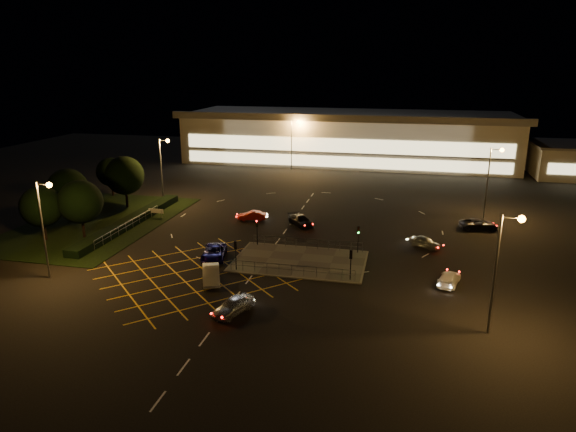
% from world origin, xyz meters
% --- Properties ---
extents(ground, '(180.00, 180.00, 0.00)m').
position_xyz_m(ground, '(0.00, 0.00, 0.00)').
color(ground, black).
rests_on(ground, ground).
extents(pedestrian_island, '(14.00, 9.00, 0.12)m').
position_xyz_m(pedestrian_island, '(2.00, -2.00, 0.06)').
color(pedestrian_island, '#4C4944').
rests_on(pedestrian_island, ground).
extents(grass_verge, '(18.00, 30.00, 0.08)m').
position_xyz_m(grass_verge, '(-28.00, 6.00, 0.04)').
color(grass_verge, black).
rests_on(grass_verge, ground).
extents(hedge, '(2.00, 26.00, 1.00)m').
position_xyz_m(hedge, '(-23.00, 6.00, 0.50)').
color(hedge, black).
rests_on(hedge, ground).
extents(supermarket, '(72.00, 26.50, 10.50)m').
position_xyz_m(supermarket, '(0.00, 61.95, 5.31)').
color(supermarket, beige).
rests_on(supermarket, ground).
extents(streetlight_sw, '(1.78, 0.56, 10.03)m').
position_xyz_m(streetlight_sw, '(-21.56, -12.00, 6.56)').
color(streetlight_sw, slate).
rests_on(streetlight_sw, ground).
extents(streetlight_se, '(1.78, 0.56, 10.03)m').
position_xyz_m(streetlight_se, '(20.44, -14.00, 6.56)').
color(streetlight_se, slate).
rests_on(streetlight_se, ground).
extents(streetlight_nw, '(1.78, 0.56, 10.03)m').
position_xyz_m(streetlight_nw, '(-23.56, 18.00, 6.56)').
color(streetlight_nw, slate).
rests_on(streetlight_nw, ground).
extents(streetlight_ne, '(1.78, 0.56, 10.03)m').
position_xyz_m(streetlight_ne, '(24.44, 20.00, 6.56)').
color(streetlight_ne, slate).
rests_on(streetlight_ne, ground).
extents(streetlight_far_left, '(1.78, 0.56, 10.03)m').
position_xyz_m(streetlight_far_left, '(-9.56, 48.00, 6.56)').
color(streetlight_far_left, slate).
rests_on(streetlight_far_left, ground).
extents(streetlight_far_right, '(1.78, 0.56, 10.03)m').
position_xyz_m(streetlight_far_right, '(30.44, 50.00, 6.56)').
color(streetlight_far_right, slate).
rests_on(streetlight_far_right, ground).
extents(signal_sw, '(0.28, 0.30, 3.15)m').
position_xyz_m(signal_sw, '(-4.00, -5.99, 2.37)').
color(signal_sw, black).
rests_on(signal_sw, pedestrian_island).
extents(signal_se, '(0.28, 0.30, 3.15)m').
position_xyz_m(signal_se, '(8.00, -5.99, 2.37)').
color(signal_se, black).
rests_on(signal_se, pedestrian_island).
extents(signal_nw, '(0.28, 0.30, 3.15)m').
position_xyz_m(signal_nw, '(-4.00, 1.99, 2.37)').
color(signal_nw, black).
rests_on(signal_nw, pedestrian_island).
extents(signal_ne, '(0.28, 0.30, 3.15)m').
position_xyz_m(signal_ne, '(8.00, 1.99, 2.37)').
color(signal_ne, black).
rests_on(signal_ne, pedestrian_island).
extents(tree_a, '(5.04, 5.04, 6.86)m').
position_xyz_m(tree_a, '(-30.00, -2.00, 4.33)').
color(tree_a, black).
rests_on(tree_a, ground).
extents(tree_b, '(5.40, 5.40, 7.35)m').
position_xyz_m(tree_b, '(-32.00, 6.00, 4.64)').
color(tree_b, black).
rests_on(tree_b, ground).
extents(tree_c, '(5.76, 5.76, 7.84)m').
position_xyz_m(tree_c, '(-28.00, 14.00, 4.95)').
color(tree_c, black).
rests_on(tree_c, ground).
extents(tree_d, '(4.68, 4.68, 6.37)m').
position_xyz_m(tree_d, '(-34.00, 20.00, 4.02)').
color(tree_d, black).
rests_on(tree_d, ground).
extents(tree_e, '(5.40, 5.40, 7.35)m').
position_xyz_m(tree_e, '(-26.00, 0.00, 4.64)').
color(tree_e, black).
rests_on(tree_e, ground).
extents(car_near_silver, '(3.29, 4.71, 1.49)m').
position_xyz_m(car_near_silver, '(-1.17, -15.33, 0.74)').
color(car_near_silver, '#A7A9AE').
rests_on(car_near_silver, ground).
extents(car_queue_white, '(3.30, 4.97, 1.55)m').
position_xyz_m(car_queue_white, '(-5.56, -9.22, 0.77)').
color(car_queue_white, silver).
rests_on(car_queue_white, ground).
extents(car_left_blue, '(3.57, 5.74, 1.48)m').
position_xyz_m(car_left_blue, '(-7.50, -3.26, 0.74)').
color(car_left_blue, '#110E57').
rests_on(car_left_blue, ground).
extents(car_far_dkgrey, '(4.56, 4.87, 1.38)m').
position_xyz_m(car_far_dkgrey, '(-0.49, 10.95, 0.69)').
color(car_far_dkgrey, black).
rests_on(car_far_dkgrey, ground).
extents(car_right_silver, '(4.07, 3.50, 1.32)m').
position_xyz_m(car_right_silver, '(15.58, 5.77, 0.66)').
color(car_right_silver, '#ABAEB2').
rests_on(car_right_silver, ground).
extents(car_circ_red, '(4.02, 2.22, 1.26)m').
position_xyz_m(car_circ_red, '(-7.67, 11.94, 0.63)').
color(car_circ_red, '#A01A0B').
rests_on(car_circ_red, ground).
extents(car_east_grey, '(5.27, 3.12, 1.37)m').
position_xyz_m(car_east_grey, '(22.67, 14.60, 0.69)').
color(car_east_grey, black).
rests_on(car_east_grey, ground).
extents(car_approach_white, '(2.81, 4.61, 1.25)m').
position_xyz_m(car_approach_white, '(17.58, -4.72, 0.62)').
color(car_approach_white, white).
rests_on(car_approach_white, ground).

